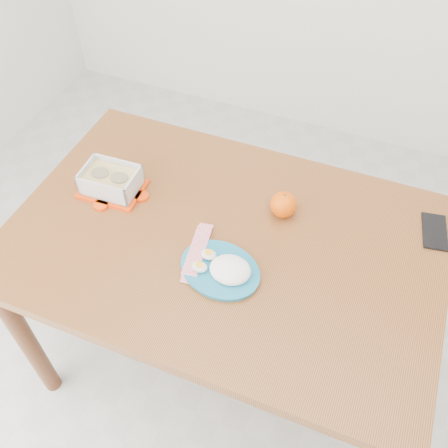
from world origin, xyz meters
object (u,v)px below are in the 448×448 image
at_px(food_container, 111,181).
at_px(rice_plate, 223,268).
at_px(orange_fruit, 284,205).
at_px(smartphone, 435,231).
at_px(dining_table, 224,257).

height_order(food_container, rice_plate, food_container).
bearing_deg(food_container, orange_fruit, 8.78).
bearing_deg(orange_fruit, rice_plate, -107.05).
bearing_deg(smartphone, food_container, -177.73).
distance_m(food_container, orange_fruit, 0.54).
relative_size(dining_table, food_container, 6.37).
bearing_deg(dining_table, rice_plate, -69.13).
distance_m(dining_table, orange_fruit, 0.24).
height_order(orange_fruit, rice_plate, orange_fruit).
bearing_deg(dining_table, food_container, 172.95).
xyz_separation_m(dining_table, food_container, (-0.40, 0.05, 0.13)).
height_order(orange_fruit, smartphone, orange_fruit).
xyz_separation_m(food_container, orange_fruit, (0.53, 0.11, 0.00)).
relative_size(dining_table, rice_plate, 4.58).
xyz_separation_m(food_container, smartphone, (0.97, 0.21, -0.04)).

